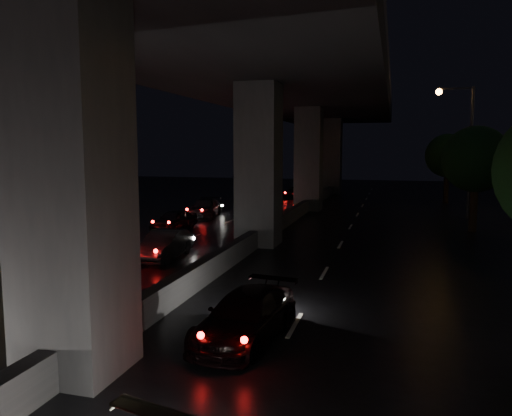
% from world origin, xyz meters
% --- Properties ---
extents(ground, '(120.00, 120.00, 0.00)m').
position_xyz_m(ground, '(0.00, 0.00, 0.00)').
color(ground, black).
rests_on(ground, ground).
extents(viaduct, '(12.00, 80.00, 10.50)m').
position_xyz_m(viaduct, '(0.00, 5.00, 8.34)').
color(viaduct, '#37373A').
rests_on(viaduct, ground).
extents(median_barrier, '(0.45, 70.00, 0.85)m').
position_xyz_m(median_barrier, '(0.00, 5.00, 0.42)').
color(median_barrier, '#37373A').
rests_on(median_barrier, ground).
extents(tree_c, '(3.80, 3.80, 6.12)m').
position_xyz_m(tree_c, '(11.00, 12.00, 4.20)').
color(tree_c, black).
rests_on(tree_c, ground).
extents(tree_d, '(3.80, 3.80, 6.12)m').
position_xyz_m(tree_d, '(11.00, 28.00, 4.20)').
color(tree_d, black).
rests_on(tree_d, ground).
extents(streetlight_far, '(2.52, 0.44, 9.00)m').
position_xyz_m(streetlight_far, '(10.97, 18.00, 5.66)').
color(streetlight_far, '#2D2D33').
rests_on(streetlight_far, ground).
extents(car_3, '(2.20, 4.33, 1.20)m').
position_xyz_m(car_3, '(2.99, -7.32, 0.60)').
color(car_3, black).
rests_on(car_3, ground).
extents(car_4, '(1.66, 3.93, 1.26)m').
position_xyz_m(car_4, '(-6.26, 0.55, 0.63)').
color(car_4, '#252427').
rests_on(car_4, ground).
extents(car_5, '(1.46, 3.83, 1.25)m').
position_xyz_m(car_5, '(-3.12, 0.68, 0.62)').
color(car_5, black).
rests_on(car_5, ground).
extents(car_6, '(2.02, 3.68, 1.19)m').
position_xyz_m(car_6, '(-6.09, 8.11, 0.59)').
color(car_6, black).
rests_on(car_6, ground).
extents(car_7, '(2.51, 4.68, 1.29)m').
position_xyz_m(car_7, '(-6.28, 13.66, 0.65)').
color(car_7, black).
rests_on(car_7, ground).
extents(car_8, '(2.12, 3.88, 1.25)m').
position_xyz_m(car_8, '(-2.79, 13.76, 0.62)').
color(car_8, black).
rests_on(car_8, ground).
extents(car_9, '(1.59, 3.71, 1.19)m').
position_xyz_m(car_9, '(-3.04, 19.22, 0.59)').
color(car_9, '#3D3835').
rests_on(car_9, ground).
extents(car_10, '(2.38, 4.11, 1.08)m').
position_xyz_m(car_10, '(-3.03, 29.14, 0.54)').
color(car_10, black).
rests_on(car_10, ground).
extents(car_11, '(3.24, 5.10, 1.31)m').
position_xyz_m(car_11, '(-5.86, 26.47, 0.65)').
color(car_11, black).
rests_on(car_11, ground).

